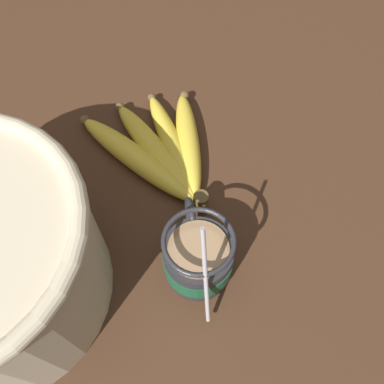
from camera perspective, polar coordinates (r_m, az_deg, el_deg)
table at (r=59.50cm, az=1.45°, el=-4.86°), size 121.93×121.93×3.80cm
coffee_mug at (r=51.79cm, az=0.80°, el=-8.73°), size 14.75×8.48×15.93cm
banana_bunch at (r=61.83cm, az=-4.17°, el=5.61°), size 21.44×18.45×4.02cm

